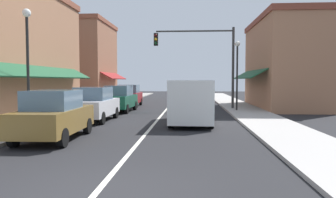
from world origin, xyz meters
The scene contains 14 objects.
ground_plane centered at (0.00, 18.00, 0.00)m, with size 80.00×80.00×0.00m, color black.
sidewalk_left centered at (-5.50, 18.00, 0.06)m, with size 2.60×56.00×0.12m, color gray.
sidewalk_right centered at (5.50, 18.00, 0.06)m, with size 2.60×56.00×0.12m, color #A39E99.
lane_center_stripe centered at (0.00, 18.00, 0.00)m, with size 0.14×52.00×0.01m, color silver.
storefront_right_block centered at (8.92, 20.00, 3.42)m, with size 5.56×10.20×6.84m.
storefront_far_left centered at (-9.57, 28.00, 4.11)m, with size 6.86×8.20×8.22m.
parked_car_nearest_left centered at (-3.07, 5.44, 0.88)m, with size 1.88×4.15×1.77m.
parked_car_second_left centered at (-3.24, 10.86, 0.88)m, with size 1.83×4.12×1.77m.
parked_car_third_left centered at (-3.04, 15.98, 0.88)m, with size 1.88×4.15×1.77m.
parked_car_far_left centered at (-3.26, 20.51, 0.88)m, with size 1.85×4.13×1.77m.
van_in_lane centered at (1.80, 10.21, 1.15)m, with size 2.05×5.20×2.12m.
traffic_signal_mast_arm centered at (2.82, 18.02, 4.08)m, with size 5.79×0.50×5.92m.
street_lamp_left_near centered at (-5.14, 7.70, 3.42)m, with size 0.36×0.36×5.13m.
street_lamp_right_mid centered at (4.87, 16.45, 3.20)m, with size 0.36×0.36×4.74m.
Camera 1 is at (1.77, -5.81, 2.11)m, focal length 35.04 mm.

